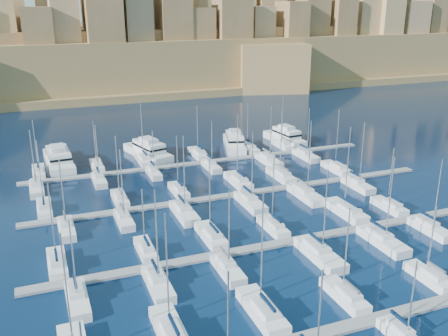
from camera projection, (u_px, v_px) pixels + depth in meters
name	position (u px, v px, depth m)	size (l,w,h in m)	color
ground	(263.00, 214.00, 91.03)	(600.00, 600.00, 0.00)	black
pontoon_near	(382.00, 317.00, 60.94)	(84.00, 2.00, 0.40)	slate
pontoon_mid_near	(295.00, 241.00, 80.37)	(84.00, 2.00, 0.40)	slate
pontoon_mid_far	(241.00, 194.00, 99.80)	(84.00, 2.00, 0.40)	slate
pontoon_far	(205.00, 162.00, 119.22)	(84.00, 2.00, 0.40)	slate
sailboat_1	(171.00, 333.00, 57.26)	(2.95, 9.83, 15.71)	white
sailboat_2	(262.00, 311.00, 61.29)	(2.97, 9.91, 16.65)	white
sailboat_3	(345.00, 295.00, 64.56)	(2.51, 8.35, 13.12)	white
sailboat_4	(429.00, 277.00, 68.93)	(2.31, 7.71, 11.43)	white
sailboat_12	(57.00, 263.00, 72.36)	(2.60, 8.67, 13.29)	white
sailboat_13	(146.00, 250.00, 76.40)	(2.31, 7.71, 10.77)	white
sailboat_14	(211.00, 236.00, 80.85)	(2.79, 9.29, 13.96)	white
sailboat_15	(273.00, 227.00, 84.11)	(2.44, 8.14, 13.20)	white
sailboat_16	(346.00, 211.00, 90.30)	(3.11, 10.38, 16.52)	white
sailboat_17	(389.00, 206.00, 92.38)	(2.46, 8.19, 12.12)	white
sailboat_18	(77.00, 299.00, 63.70)	(2.64, 8.80, 12.51)	white
sailboat_19	(158.00, 283.00, 67.23)	(2.70, 9.00, 14.81)	white
sailboat_20	(227.00, 268.00, 70.99)	(2.52, 8.41, 13.11)	white
sailboat_21	(320.00, 254.00, 75.01)	(3.18, 10.62, 14.79)	white
sailboat_22	(383.00, 240.00, 79.26)	(3.03, 10.09, 15.08)	white
sailboat_23	(430.00, 228.00, 83.47)	(2.57, 8.55, 13.32)	white
sailboat_24	(44.00, 208.00, 91.45)	(2.57, 8.56, 13.86)	white
sailboat_25	(120.00, 199.00, 95.98)	(2.42, 8.08, 13.38)	white
sailboat_26	(179.00, 190.00, 100.05)	(2.43, 8.11, 12.26)	white
sailboat_27	(238.00, 181.00, 105.32)	(2.93, 9.78, 15.15)	white
sailboat_28	(281.00, 175.00, 108.62)	(2.82, 9.41, 15.22)	white
sailboat_29	(336.00, 168.00, 113.23)	(2.69, 8.97, 14.54)	white
sailboat_30	(66.00, 228.00, 83.41)	(2.54, 8.46, 13.23)	white
sailboat_31	(124.00, 219.00, 86.87)	(2.44, 8.14, 13.87)	white
sailboat_32	(184.00, 212.00, 89.72)	(3.00, 10.00, 15.42)	white
sailboat_33	(250.00, 202.00, 94.34)	(2.91, 9.72, 14.77)	white
sailboat_34	(305.00, 194.00, 98.09)	(3.12, 10.39, 15.98)	white
sailboat_35	(357.00, 185.00, 103.19)	(2.63, 8.76, 14.35)	white
sailboat_36	(39.00, 172.00, 110.87)	(2.63, 8.77, 12.74)	white
sailboat_37	(97.00, 166.00, 115.05)	(2.50, 8.35, 11.43)	white
sailboat_38	(144.00, 159.00, 119.41)	(2.88, 9.59, 15.80)	white
sailboat_39	(198.00, 154.00, 124.01)	(2.80, 9.34, 13.19)	white
sailboat_40	(248.00, 148.00, 128.54)	(2.73, 9.09, 12.81)	white
sailboat_41	(282.00, 145.00, 131.50)	(2.47, 8.22, 14.34)	white
sailboat_42	(37.00, 188.00, 101.20)	(2.70, 9.01, 13.35)	white
sailboat_43	(99.00, 180.00, 105.90)	(2.44, 8.12, 13.18)	white
sailboat_44	(154.00, 173.00, 110.31)	(2.22, 7.40, 10.68)	white
sailboat_45	(211.00, 166.00, 114.69)	(2.38, 7.95, 11.85)	white
sailboat_46	(269.00, 160.00, 118.79)	(2.93, 9.76, 14.25)	white
sailboat_47	(306.00, 155.00, 122.57)	(2.75, 9.18, 12.98)	white
motor_yacht_a	(59.00, 159.00, 116.67)	(6.34, 18.70, 5.25)	white
motor_yacht_b	(148.00, 150.00, 123.27)	(9.34, 17.63, 5.25)	white
motor_yacht_c	(234.00, 142.00, 130.63)	(9.07, 16.43, 5.25)	white
motor_yacht_d	(285.00, 137.00, 135.45)	(6.07, 15.49, 5.25)	white
fortified_city	(114.00, 52.00, 223.34)	(460.00, 108.95, 59.52)	brown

